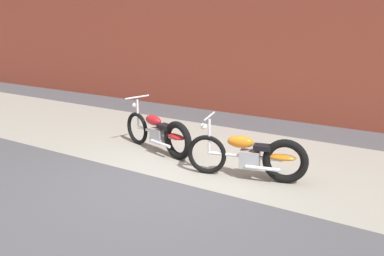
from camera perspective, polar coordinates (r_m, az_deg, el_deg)
name	(u,v)px	position (r m, az deg, el deg)	size (l,w,h in m)	color
ground_plane	(165,179)	(6.72, -3.87, -7.23)	(80.00, 80.00, 0.00)	#47474C
sidewalk_slab	(216,151)	(8.11, 3.42, -3.24)	(36.00, 3.50, 0.01)	gray
brick_building_wall	(283,23)	(10.86, 12.76, 14.21)	(36.00, 0.50, 4.90)	brown
motorcycle_red	(161,133)	(7.90, -4.39, -0.77)	(1.96, 0.77, 1.03)	black
motorcycle_orange	(254,156)	(6.66, 8.80, -3.95)	(1.97, 0.74, 1.03)	black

